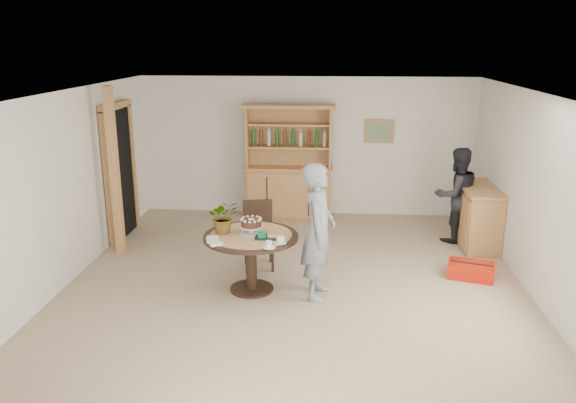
# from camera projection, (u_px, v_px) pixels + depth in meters

# --- Properties ---
(ground) EXTENTS (7.00, 7.00, 0.00)m
(ground) POSITION_uv_depth(u_px,v_px,m) (293.00, 293.00, 7.17)
(ground) COLOR tan
(ground) RESTS_ON ground
(room_shell) EXTENTS (6.04, 7.04, 2.52)m
(room_shell) POSITION_uv_depth(u_px,v_px,m) (294.00, 160.00, 6.70)
(room_shell) COLOR white
(room_shell) RESTS_ON ground
(doorway) EXTENTS (0.13, 1.10, 2.18)m
(doorway) POSITION_uv_depth(u_px,v_px,m) (120.00, 170.00, 9.00)
(doorway) COLOR black
(doorway) RESTS_ON ground
(pine_post) EXTENTS (0.12, 0.12, 2.50)m
(pine_post) POSITION_uv_depth(u_px,v_px,m) (115.00, 173.00, 8.17)
(pine_post) COLOR tan
(pine_post) RESTS_ON ground
(hutch) EXTENTS (1.62, 0.54, 2.04)m
(hutch) POSITION_uv_depth(u_px,v_px,m) (289.00, 180.00, 10.11)
(hutch) COLOR tan
(hutch) RESTS_ON ground
(sideboard) EXTENTS (0.54, 1.26, 0.94)m
(sideboard) POSITION_uv_depth(u_px,v_px,m) (477.00, 216.00, 8.76)
(sideboard) COLOR tan
(sideboard) RESTS_ON ground
(dining_table) EXTENTS (1.20, 1.20, 0.76)m
(dining_table) POSITION_uv_depth(u_px,v_px,m) (251.00, 246.00, 7.10)
(dining_table) COLOR black
(dining_table) RESTS_ON ground
(dining_chair) EXTENTS (0.49, 0.49, 0.95)m
(dining_chair) POSITION_uv_depth(u_px,v_px,m) (258.00, 230.00, 7.92)
(dining_chair) COLOR black
(dining_chair) RESTS_ON ground
(birthday_cake) EXTENTS (0.30, 0.30, 0.20)m
(birthday_cake) POSITION_uv_depth(u_px,v_px,m) (251.00, 224.00, 7.07)
(birthday_cake) COLOR white
(birthday_cake) RESTS_ON dining_table
(flower_vase) EXTENTS (0.47, 0.44, 0.42)m
(flower_vase) POSITION_uv_depth(u_px,v_px,m) (224.00, 217.00, 7.08)
(flower_vase) COLOR #3F7233
(flower_vase) RESTS_ON dining_table
(gift_tray) EXTENTS (0.30, 0.20, 0.08)m
(gift_tray) POSITION_uv_depth(u_px,v_px,m) (267.00, 236.00, 6.92)
(gift_tray) COLOR black
(gift_tray) RESTS_ON dining_table
(coffee_cup_a) EXTENTS (0.15, 0.15, 0.09)m
(coffee_cup_a) POSITION_uv_depth(u_px,v_px,m) (280.00, 240.00, 6.75)
(coffee_cup_a) COLOR white
(coffee_cup_a) RESTS_ON dining_table
(coffee_cup_b) EXTENTS (0.15, 0.15, 0.08)m
(coffee_cup_b) POSITION_uv_depth(u_px,v_px,m) (269.00, 245.00, 6.60)
(coffee_cup_b) COLOR white
(coffee_cup_b) RESTS_ON dining_table
(napkins) EXTENTS (0.24, 0.33, 0.03)m
(napkins) POSITION_uv_depth(u_px,v_px,m) (214.00, 241.00, 6.79)
(napkins) COLOR white
(napkins) RESTS_ON dining_table
(teen_boy) EXTENTS (0.47, 0.66, 1.71)m
(teen_boy) POSITION_uv_depth(u_px,v_px,m) (318.00, 232.00, 6.88)
(teen_boy) COLOR gray
(teen_boy) RESTS_ON ground
(adult_person) EXTENTS (0.89, 0.80, 1.52)m
(adult_person) POSITION_uv_depth(u_px,v_px,m) (456.00, 195.00, 8.85)
(adult_person) COLOR black
(adult_person) RESTS_ON ground
(red_suitcase) EXTENTS (0.69, 0.55, 0.21)m
(red_suitcase) POSITION_uv_depth(u_px,v_px,m) (471.00, 270.00, 7.63)
(red_suitcase) COLOR red
(red_suitcase) RESTS_ON ground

